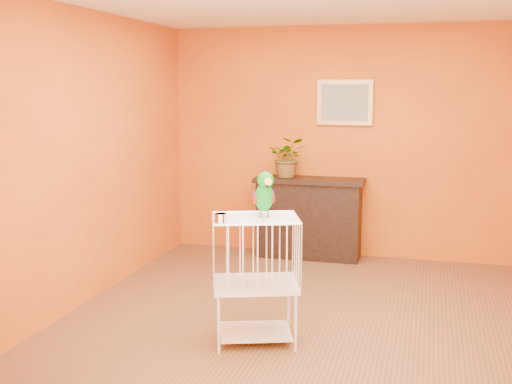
% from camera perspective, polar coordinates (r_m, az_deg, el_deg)
% --- Properties ---
extents(ground, '(4.50, 4.50, 0.00)m').
position_cam_1_polar(ground, '(5.43, 4.36, -11.41)').
color(ground, brown).
rests_on(ground, ground).
extents(room_shell, '(4.50, 4.50, 4.50)m').
position_cam_1_polar(room_shell, '(5.09, 4.58, 5.52)').
color(room_shell, orange).
rests_on(room_shell, ground).
extents(console_cabinet, '(1.22, 0.44, 0.91)m').
position_cam_1_polar(console_cabinet, '(7.29, 4.71, -2.30)').
color(console_cabinet, black).
rests_on(console_cabinet, ground).
extents(potted_plant, '(0.47, 0.51, 0.36)m').
position_cam_1_polar(potted_plant, '(7.21, 2.79, 2.67)').
color(potted_plant, '#26722D').
rests_on(potted_plant, console_cabinet).
extents(framed_picture, '(0.62, 0.04, 0.50)m').
position_cam_1_polar(framed_picture, '(7.27, 7.89, 7.89)').
color(framed_picture, '#C48F46').
rests_on(framed_picture, room_shell).
extents(birdcage, '(0.75, 0.66, 0.96)m').
position_cam_1_polar(birdcage, '(4.86, -0.06, -7.63)').
color(birdcage, white).
rests_on(birdcage, ground).
extents(feed_cup, '(0.09, 0.09, 0.06)m').
position_cam_1_polar(feed_cup, '(4.55, -3.17, -2.32)').
color(feed_cup, silver).
rests_on(feed_cup, birdcage).
extents(parrot, '(0.22, 0.30, 0.35)m').
position_cam_1_polar(parrot, '(4.72, 0.74, -0.16)').
color(parrot, '#59544C').
rests_on(parrot, birdcage).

